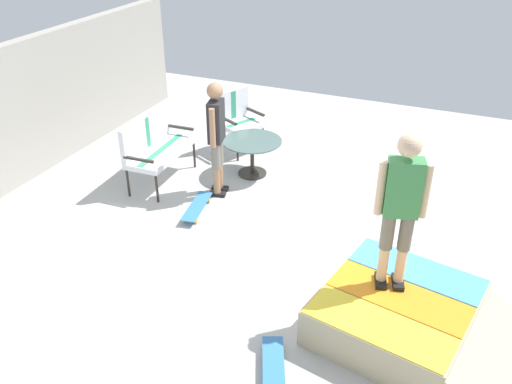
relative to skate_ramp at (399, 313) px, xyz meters
name	(u,v)px	position (x,y,z in m)	size (l,w,h in m)	color
ground_plane	(252,262)	(0.53, 1.83, -0.27)	(12.00, 12.00, 0.10)	#B2B2AD
skate_ramp	(399,313)	(0.00, 0.00, 0.00)	(1.84, 2.21, 0.43)	tan
patio_bench	(154,143)	(1.80, 3.96, 0.40)	(1.27, 0.60, 1.02)	#2D2823
patio_chair_near_house	(237,115)	(3.28, 3.30, 0.40)	(0.80, 0.77, 1.02)	#2D2823
patio_table	(252,150)	(2.54, 2.70, 0.19)	(0.90, 0.90, 0.57)	#2D2823
person_watching	(216,132)	(1.81, 2.92, 0.75)	(0.47, 0.30, 1.66)	black
person_skater	(401,203)	(0.15, 0.16, 1.16)	(0.31, 0.47, 1.64)	black
skateboard_by_bench	(197,207)	(1.21, 2.95, -0.13)	(0.82, 0.33, 0.10)	#3372B2
skateboard_spare	(274,369)	(-1.05, 0.93, -0.13)	(0.81, 0.50, 0.10)	#3372B2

